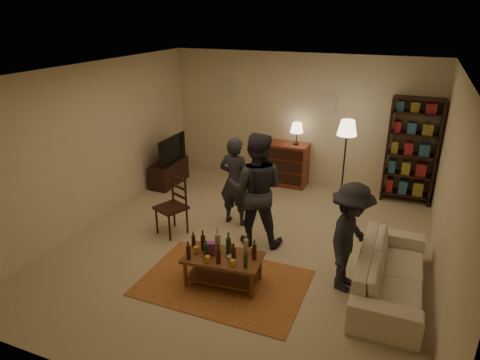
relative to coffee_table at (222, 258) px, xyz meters
The scene contains 13 objects.
floor 1.11m from the coffee_table, 94.96° to the left, with size 6.00×6.00×0.00m, color #C6B793.
room_shell 4.33m from the coffee_table, 100.42° to the left, with size 6.00×6.00×6.00m.
rug 0.38m from the coffee_table, 22.92° to the right, with size 2.20×1.50×0.01m, color #964520.
coffee_table is the anchor object (origin of this frame).
dining_chair 1.68m from the coffee_table, 142.73° to the left, with size 0.57×0.57×1.01m.
tv_stand 3.80m from the coffee_table, 131.80° to the left, with size 0.40×1.00×1.06m.
dresser 3.76m from the coffee_table, 94.30° to the left, with size 1.00×0.50×1.36m.
bookshelf 4.43m from the coffee_table, 60.53° to the left, with size 0.90×0.34×2.02m.
floor_lamp 3.56m from the coffee_table, 72.58° to the left, with size 0.36×0.36×1.63m.
sofa 2.21m from the coffee_table, 16.76° to the left, with size 2.08×0.81×0.61m, color beige.
person_left 1.84m from the coffee_table, 107.48° to the left, with size 0.56×0.37×1.55m, color #23242A.
person_right 1.32m from the coffee_table, 88.95° to the left, with size 0.88×0.69×1.81m, color #292931.
person_by_sofa 1.69m from the coffee_table, 19.37° to the left, with size 0.97×0.56×1.50m, color #23232A.
Camera 1 is at (2.17, -5.49, 3.48)m, focal length 32.00 mm.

